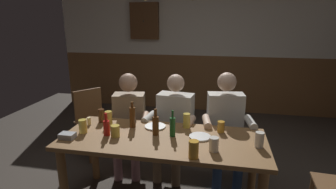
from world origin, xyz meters
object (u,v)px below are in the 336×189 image
(dining_table, at_px, (163,147))
(chair_empty_near_right, at_px, (93,120))
(plate_0, at_px, (155,126))
(pint_glass_3, at_px, (187,121))
(person_2, at_px, (226,123))
(pint_glass_2, at_px, (259,140))
(pint_glass_0, at_px, (115,131))
(pint_glass_4, at_px, (194,149))
(table_candle, at_px, (89,121))
(bottle_1, at_px, (173,126))
(wall_dart_cabinet, at_px, (144,21))
(pint_glass_5, at_px, (101,116))
(pint_glass_6, at_px, (83,126))
(plate_1, at_px, (200,137))
(person_0, at_px, (129,118))
(bottle_3, at_px, (132,117))
(pint_glass_7, at_px, (221,127))
(pint_glass_1, at_px, (214,144))
(condiment_caddy, at_px, (67,136))
(pint_glass_8, at_px, (109,118))
(bottle_2, at_px, (107,127))
(bottle_0, at_px, (156,125))
(person_1, at_px, (174,121))

(dining_table, xyz_separation_m, chair_empty_near_right, (-1.20, 0.94, -0.16))
(plate_0, xyz_separation_m, pint_glass_3, (0.32, 0.05, 0.07))
(person_2, xyz_separation_m, pint_glass_2, (0.28, -0.65, 0.12))
(pint_glass_0, height_order, pint_glass_4, pint_glass_4)
(dining_table, distance_m, person_2, 0.86)
(dining_table, bearing_deg, table_candle, 169.16)
(bottle_1, relative_size, wall_dart_cabinet, 0.37)
(pint_glass_5, distance_m, pint_glass_6, 0.31)
(dining_table, relative_size, plate_1, 9.38)
(person_0, bearing_deg, bottle_3, 103.94)
(pint_glass_4, bearing_deg, pint_glass_7, 69.93)
(plate_1, bearing_deg, plate_0, 160.88)
(pint_glass_2, bearing_deg, pint_glass_0, -178.37)
(pint_glass_1, xyz_separation_m, pint_glass_7, (0.05, 0.42, -0.01))
(pint_glass_1, height_order, pint_glass_3, pint_glass_3)
(chair_empty_near_right, bearing_deg, dining_table, 90.00)
(pint_glass_2, distance_m, pint_glass_3, 0.75)
(person_2, distance_m, plate_0, 0.82)
(bottle_3, height_order, pint_glass_7, bottle_3)
(bottle_3, relative_size, pint_glass_3, 1.81)
(pint_glass_6, bearing_deg, condiment_caddy, -118.67)
(pint_glass_8, bearing_deg, pint_glass_5, 146.86)
(table_candle, xyz_separation_m, wall_dart_cabinet, (-0.20, 2.85, 1.00))
(pint_glass_1, bearing_deg, bottle_1, 149.65)
(person_0, xyz_separation_m, chair_empty_near_right, (-0.64, 0.32, -0.19))
(pint_glass_6, bearing_deg, pint_glass_1, -6.17)
(chair_empty_near_right, distance_m, pint_glass_7, 1.90)
(pint_glass_4, bearing_deg, pint_glass_0, 160.94)
(chair_empty_near_right, distance_m, pint_glass_2, 2.30)
(plate_1, relative_size, pint_glass_2, 1.49)
(dining_table, relative_size, pint_glass_2, 13.97)
(bottle_2, bearing_deg, bottle_0, 12.56)
(bottle_0, xyz_separation_m, pint_glass_0, (-0.36, -0.11, -0.05))
(chair_empty_near_right, relative_size, pint_glass_3, 5.89)
(bottle_2, height_order, pint_glass_6, bottle_2)
(dining_table, height_order, pint_glass_1, pint_glass_1)
(pint_glass_1, xyz_separation_m, pint_glass_2, (0.38, 0.15, 0.01))
(pint_glass_1, bearing_deg, chair_empty_near_right, 146.17)
(person_1, bearing_deg, person_2, -173.20)
(bottle_0, bearing_deg, person_2, 40.87)
(dining_table, distance_m, pint_glass_5, 0.80)
(plate_0, distance_m, pint_glass_5, 0.61)
(pint_glass_3, bearing_deg, pint_glass_6, -161.23)
(bottle_1, bearing_deg, wall_dart_cabinet, 110.54)
(pint_glass_1, bearing_deg, table_candle, 165.39)
(chair_empty_near_right, distance_m, pint_glass_3, 1.57)
(plate_1, xyz_separation_m, wall_dart_cabinet, (-1.37, 2.94, 1.03))
(table_candle, distance_m, condiment_caddy, 0.35)
(table_candle, distance_m, pint_glass_0, 0.45)
(condiment_caddy, height_order, wall_dart_cabinet, wall_dart_cabinet)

